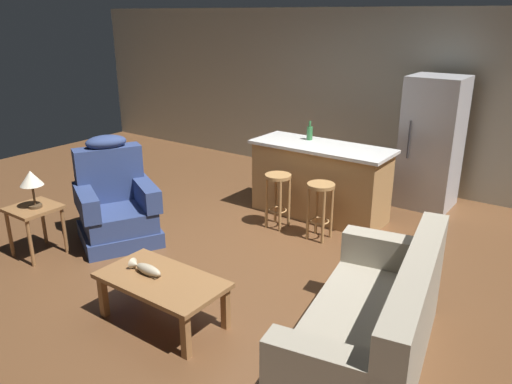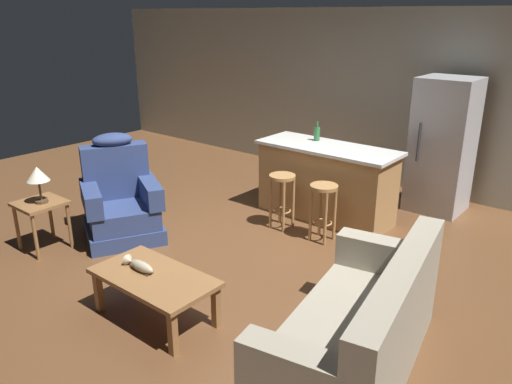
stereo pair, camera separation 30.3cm
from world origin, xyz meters
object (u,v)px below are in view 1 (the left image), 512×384
object	(u,v)px
bar_stool_right	(320,201)
fish_figurine	(146,269)
coffee_table	(162,284)
bottle_tall_green	(310,133)
kitchen_island	(320,181)
refrigerator	(432,143)
recliner_near_lamp	(116,205)
couch	(374,328)
bar_stool_left	(278,191)
table_lamp	(31,180)
end_table	(35,215)

from	to	relation	value
bar_stool_right	fish_figurine	bearing A→B (deg)	-100.41
coffee_table	bottle_tall_green	distance (m)	3.15
kitchen_island	bottle_tall_green	xyz separation A→B (m)	(-0.26, 0.15, 0.57)
bar_stool_right	refrigerator	xyz separation A→B (m)	(0.65, 1.83, 0.41)
recliner_near_lamp	bottle_tall_green	xyz separation A→B (m)	(1.30, 2.17, 0.62)
couch	bar_stool_left	xyz separation A→B (m)	(-2.02, 1.77, 0.13)
couch	recliner_near_lamp	bearing A→B (deg)	-16.81
fish_figurine	refrigerator	bearing A→B (deg)	75.37
table_lamp	end_table	bearing A→B (deg)	-172.72
fish_figurine	kitchen_island	distance (m)	2.92
couch	bottle_tall_green	world-z (taller)	bottle_tall_green
bottle_tall_green	couch	bearing A→B (deg)	-51.23
bar_stool_left	refrigerator	size ratio (longest dim) A/B	0.39
bar_stool_right	bottle_tall_green	size ratio (longest dim) A/B	2.76
bottle_tall_green	table_lamp	bearing A→B (deg)	-119.10
couch	end_table	world-z (taller)	couch
table_lamp	recliner_near_lamp	bearing A→B (deg)	66.37
coffee_table	refrigerator	xyz separation A→B (m)	(0.91, 4.10, 0.52)
fish_figurine	bar_stool_left	size ratio (longest dim) A/B	0.50
fish_figurine	bar_stool_right	world-z (taller)	bar_stool_right
couch	bottle_tall_green	xyz separation A→B (m)	(-2.05, 2.56, 0.70)
bar_stool_left	bottle_tall_green	bearing A→B (deg)	92.21
table_lamp	fish_figurine	bearing A→B (deg)	-4.01
table_lamp	couch	bearing A→B (deg)	6.00
recliner_near_lamp	bottle_tall_green	world-z (taller)	recliner_near_lamp
couch	refrigerator	size ratio (longest dim) A/B	1.15
table_lamp	kitchen_island	bearing A→B (deg)	55.75
kitchen_island	bottle_tall_green	world-z (taller)	bottle_tall_green
bar_stool_left	couch	bearing A→B (deg)	-41.27
bar_stool_right	bottle_tall_green	distance (m)	1.15
couch	bar_stool_right	xyz separation A→B (m)	(-1.43, 1.77, 0.13)
fish_figurine	bottle_tall_green	xyz separation A→B (m)	(-0.20, 3.07, 0.58)
recliner_near_lamp	bar_stool_left	bearing A→B (deg)	74.02
recliner_near_lamp	bar_stool_left	size ratio (longest dim) A/B	1.76
refrigerator	bar_stool_right	bearing A→B (deg)	-109.68
couch	bottle_tall_green	size ratio (longest dim) A/B	8.18
fish_figurine	couch	bearing A→B (deg)	15.54
bar_stool_right	bar_stool_left	bearing A→B (deg)	180.00
end_table	bar_stool_right	world-z (taller)	bar_stool_right
table_lamp	refrigerator	world-z (taller)	refrigerator
coffee_table	bar_stool_left	xyz separation A→B (m)	(-0.33, 2.27, 0.11)
couch	kitchen_island	world-z (taller)	kitchen_island
coffee_table	bar_stool_right	size ratio (longest dim) A/B	1.62
bar_stool_left	refrigerator	xyz separation A→B (m)	(1.24, 1.83, 0.41)
table_lamp	kitchen_island	size ratio (longest dim) A/B	0.23
recliner_near_lamp	end_table	world-z (taller)	recliner_near_lamp
refrigerator	couch	bearing A→B (deg)	-77.79
recliner_near_lamp	bottle_tall_green	bearing A→B (deg)	86.86
coffee_table	recliner_near_lamp	bearing A→B (deg)	152.01
table_lamp	bottle_tall_green	bearing A→B (deg)	60.90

